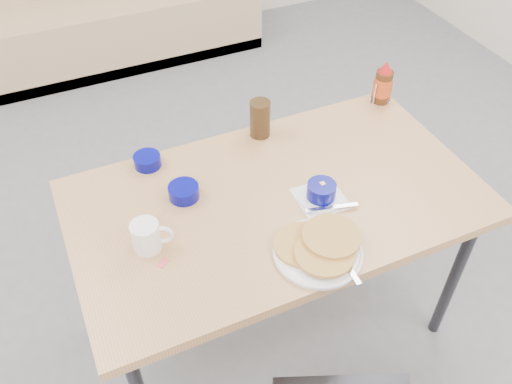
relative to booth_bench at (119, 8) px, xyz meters
name	(u,v)px	position (x,y,z in m)	size (l,w,h in m)	color
ground	(299,368)	(0.00, -2.78, -0.35)	(6.00, 6.00, 0.00)	slate
booth_bench	(119,8)	(0.00, 0.00, 0.00)	(1.90, 0.56, 1.22)	tan
dining_table	(277,209)	(0.00, -2.53, 0.35)	(1.40, 0.80, 0.76)	tan
pancake_plate	(319,248)	(0.01, -2.81, 0.43)	(0.28, 0.30, 0.05)	white
coffee_mug	(147,236)	(-0.46, -2.57, 0.46)	(0.13, 0.09, 0.10)	white
grits_setting	(321,193)	(0.13, -2.60, 0.44)	(0.18, 0.18, 0.07)	white
creamer_bowl	(147,161)	(-0.36, -2.19, 0.43)	(0.10, 0.10, 0.04)	#050771
butter_bowl	(184,192)	(-0.29, -2.40, 0.43)	(0.10, 0.10, 0.05)	#050771
amber_tumbler	(260,119)	(0.09, -2.19, 0.48)	(0.08, 0.08, 0.15)	#352311
condiment_caddy	(381,94)	(0.64, -2.19, 0.45)	(0.10, 0.07, 0.10)	silver
syrup_bottle	(383,84)	(0.64, -2.19, 0.49)	(0.07, 0.07, 0.19)	#47230F
sugar_wrapper	(163,263)	(-0.44, -2.65, 0.41)	(0.04, 0.02, 0.00)	#DE4A53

